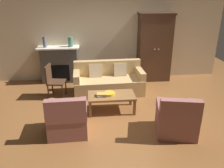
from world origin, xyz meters
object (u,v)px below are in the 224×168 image
Objects in this scene: coffee_table at (111,97)px; side_chair_wooden at (53,79)px; fireplace at (60,64)px; armchair_near_left at (68,120)px; book_stack at (102,95)px; armchair_near_right at (177,120)px; mantel_vase_slate at (45,42)px; mantel_vase_jade at (70,42)px; fruit_bowl at (110,94)px; armoire at (154,47)px; couch at (109,82)px.

coffee_table is 1.22× the size of side_chair_wooden.
fireplace is at bearing 124.28° from coffee_table.
armchair_near_left is 1.88m from side_chair_wooden.
fireplace reaches higher than book_stack.
fireplace is 1.39× the size of armchair_near_right.
mantel_vase_slate is 0.76m from mantel_vase_jade.
coffee_table is 0.10m from fruit_bowl.
mantel_vase_slate is 3.19m from armchair_near_left.
mantel_vase_jade is 0.32× the size of armchair_near_right.
book_stack is 0.29× the size of armchair_near_right.
mantel_vase_jade is 3.98m from armchair_near_right.
fireplace is at bearing 123.46° from fruit_bowl.
mantel_vase_slate reaches higher than fruit_bowl.
mantel_vase_jade is at bearing 178.66° from armoire.
book_stack is at bearing -163.78° from fruit_bowl.
armoire is at bearing -1.03° from mantel_vase_slate.
armchair_near_right is (1.25, -1.09, -0.13)m from fruit_bowl.
mantel_vase_jade is (-0.99, 2.06, 0.82)m from fruit_bowl.
book_stack is at bearing -167.84° from coffee_table.
mantel_vase_slate is (-1.75, 2.06, 0.83)m from fruit_bowl.
armoire reaches higher than fruit_bowl.
mantel_vase_slate is at bearing 180.00° from mantel_vase_jade.
fruit_bowl is 0.30× the size of armchair_near_left.
couch reaches higher than coffee_table.
fruit_bowl is 1.66m from armchair_near_right.
fireplace is 1.43× the size of armchair_near_left.
side_chair_wooden is (-0.06, -1.15, -0.06)m from fireplace.
coffee_table is at bearing -4.81° from fruit_bowl.
armchair_near_left reaches higher than book_stack.
coffee_table is 1.62m from armchair_near_right.
couch is at bearing -149.28° from armoire.
armoire reaches higher than mantel_vase_slate.
armchair_near_left and armchair_near_right have the same top height.
armchair_near_right is at bearing -50.39° from fireplace.
mantel_vase_jade is (-2.57, 0.06, 0.22)m from armoire.
mantel_vase_jade is (-0.81, 2.11, 0.81)m from book_stack.
coffee_table is at bearing 137.89° from armchair_near_right.
book_stack is at bearing 47.88° from armchair_near_left.
armchair_near_right is (2.62, -3.16, -0.25)m from fireplace.
fruit_bowl is at bearing 43.42° from armchair_near_left.
book_stack is 2.40m from mantel_vase_jade.
book_stack is (-0.25, -1.15, 0.14)m from couch.
fruit_bowl is 2.82m from mantel_vase_slate.
side_chair_wooden is (0.32, -1.13, -0.77)m from mantel_vase_slate.
fruit_bowl is at bearing -33.01° from side_chair_wooden.
armchair_near_right is 1.01× the size of side_chair_wooden.
coffee_table is at bearing 41.92° from armchair_near_left.
couch is at bearing 118.30° from armchair_near_right.
coffee_table is 2.48m from mantel_vase_jade.
armchair_near_right is at bearing -41.15° from fruit_bowl.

